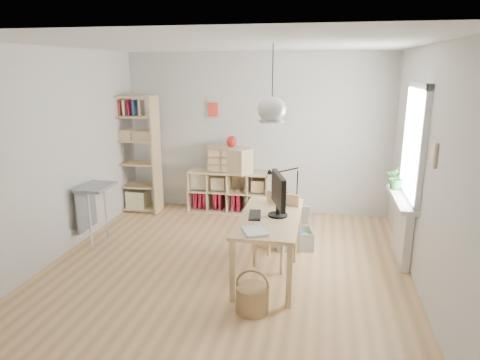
% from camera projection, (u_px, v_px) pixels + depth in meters
% --- Properties ---
extents(ground, '(4.50, 4.50, 0.00)m').
position_uv_depth(ground, '(228.00, 265.00, 5.48)').
color(ground, tan).
rests_on(ground, ground).
extents(room_shell, '(4.50, 4.50, 4.50)m').
position_uv_depth(room_shell, '(272.00, 109.00, 4.72)').
color(room_shell, silver).
rests_on(room_shell, ground).
extents(window_unit, '(0.07, 1.16, 1.46)m').
position_uv_depth(window_unit, '(415.00, 143.00, 5.23)').
color(window_unit, white).
rests_on(window_unit, ground).
extents(radiator, '(0.10, 0.80, 0.80)m').
position_uv_depth(radiator, '(403.00, 231.00, 5.53)').
color(radiator, silver).
rests_on(radiator, ground).
extents(windowsill, '(0.22, 1.20, 0.06)m').
position_uv_depth(windowsill, '(402.00, 199.00, 5.43)').
color(windowsill, white).
rests_on(windowsill, radiator).
extents(desk, '(0.70, 1.50, 0.75)m').
position_uv_depth(desk, '(270.00, 223.00, 5.06)').
color(desk, '#D7B17C').
rests_on(desk, ground).
extents(cube_shelf, '(1.40, 0.38, 0.72)m').
position_uv_depth(cube_shelf, '(228.00, 194.00, 7.46)').
color(cube_shelf, beige).
rests_on(cube_shelf, ground).
extents(tall_bookshelf, '(0.80, 0.38, 2.00)m').
position_uv_depth(tall_bookshelf, '(135.00, 149.00, 7.29)').
color(tall_bookshelf, '#D7B17C').
rests_on(tall_bookshelf, ground).
extents(side_table, '(0.40, 0.55, 0.85)m').
position_uv_depth(side_table, '(92.00, 198.00, 6.02)').
color(side_table, gray).
rests_on(side_table, ground).
extents(chair, '(0.57, 0.57, 0.90)m').
position_uv_depth(chair, '(278.00, 225.00, 5.41)').
color(chair, gray).
rests_on(chair, ground).
extents(wicker_basket, '(0.34, 0.34, 0.47)m').
position_uv_depth(wicker_basket, '(252.00, 298.00, 4.40)').
color(wicker_basket, '#AC834D').
rests_on(wicker_basket, ground).
extents(storage_chest, '(0.61, 0.66, 0.53)m').
position_uv_depth(storage_chest, '(294.00, 235.00, 6.00)').
color(storage_chest, beige).
rests_on(storage_chest, ground).
extents(monitor, '(0.23, 0.57, 0.51)m').
position_uv_depth(monitor, '(278.00, 193.00, 4.97)').
color(monitor, black).
rests_on(monitor, desk).
extents(keyboard, '(0.18, 0.38, 0.02)m').
position_uv_depth(keyboard, '(255.00, 215.00, 5.04)').
color(keyboard, black).
rests_on(keyboard, desk).
extents(task_lamp, '(0.41, 0.15, 0.44)m').
position_uv_depth(task_lamp, '(281.00, 180.00, 5.50)').
color(task_lamp, black).
rests_on(task_lamp, desk).
extents(yarn_ball, '(0.17, 0.17, 0.17)m').
position_uv_depth(yarn_ball, '(283.00, 197.00, 5.49)').
color(yarn_ball, '#500A19').
rests_on(yarn_ball, desk).
extents(paper_tray, '(0.33, 0.36, 0.03)m').
position_uv_depth(paper_tray, '(255.00, 231.00, 4.53)').
color(paper_tray, white).
rests_on(paper_tray, desk).
extents(drawer_chest, '(0.81, 0.61, 0.42)m').
position_uv_depth(drawer_chest, '(230.00, 159.00, 7.25)').
color(drawer_chest, beige).
rests_on(drawer_chest, cube_shelf).
extents(red_vase, '(0.16, 0.16, 0.19)m').
position_uv_depth(red_vase, '(231.00, 142.00, 7.17)').
color(red_vase, maroon).
rests_on(red_vase, drawer_chest).
extents(potted_plant, '(0.30, 0.26, 0.32)m').
position_uv_depth(potted_plant, '(397.00, 177.00, 5.71)').
color(potted_plant, '#215823').
rests_on(potted_plant, windowsill).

